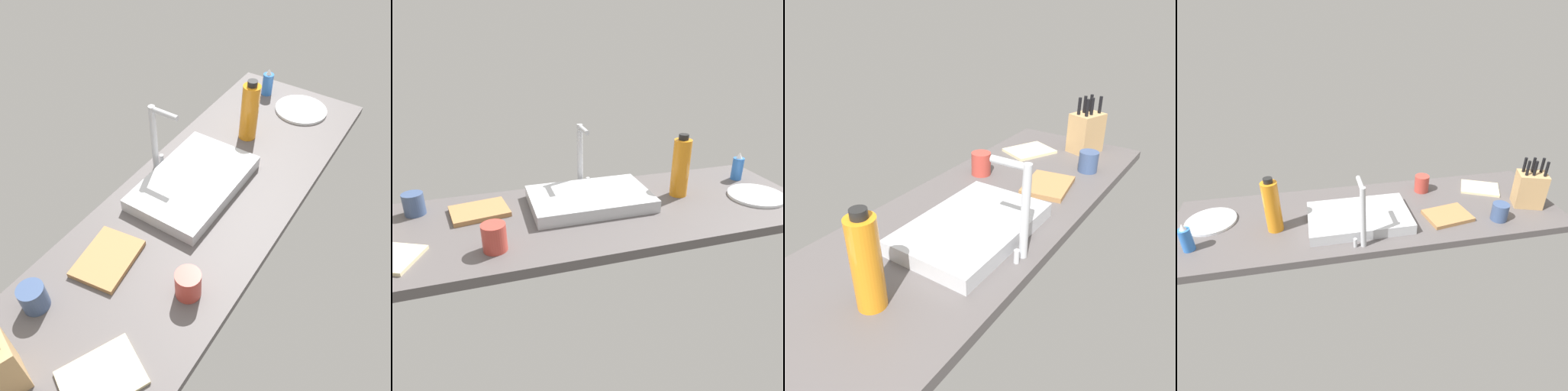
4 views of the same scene
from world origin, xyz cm
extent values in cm
cube|color=#514C4C|center=(0.00, 0.00, 1.75)|extent=(185.64, 58.82, 3.50)
cube|color=#B7BABF|center=(7.20, 6.50, 5.92)|extent=(46.49, 29.50, 4.83)
cylinder|color=#B7BABF|center=(8.31, 24.41, 17.35)|extent=(2.40, 2.40, 27.70)
cylinder|color=#B7BABF|center=(8.31, 19.08, 30.20)|extent=(2.00, 10.65, 2.00)
cylinder|color=#B7BABF|center=(11.81, 24.41, 5.50)|extent=(1.60, 1.60, 4.00)
cube|color=tan|center=(-78.27, 7.88, 12.17)|extent=(16.06, 14.11, 17.35)
cylinder|color=black|center=(-82.74, 7.01, 24.51)|extent=(1.78, 1.78, 7.32)
cylinder|color=black|center=(-81.85, 11.46, 24.51)|extent=(1.78, 1.78, 7.32)
cylinder|color=black|center=(-78.78, 5.69, 24.51)|extent=(1.78, 1.78, 7.32)
cylinder|color=black|center=(-77.28, 9.54, 24.51)|extent=(1.78, 1.78, 7.32)
cylinder|color=black|center=(-74.63, 4.85, 24.51)|extent=(1.78, 1.78, 7.32)
cylinder|color=black|center=(-73.91, 8.69, 24.51)|extent=(1.78, 1.78, 7.32)
cube|color=#9E7042|center=(-34.77, 11.04, 4.40)|extent=(22.74, 18.51, 1.80)
cylinder|color=blue|center=(79.40, 12.70, 8.53)|extent=(4.90, 4.90, 10.06)
cone|color=silver|center=(79.40, 12.70, 14.96)|extent=(2.70, 2.70, 2.80)
cylinder|color=orange|center=(45.02, 4.75, 15.27)|extent=(7.12, 7.12, 23.53)
cylinder|color=black|center=(45.02, 4.75, 28.13)|extent=(3.92, 3.92, 2.20)
cylinder|color=white|center=(74.82, -6.67, 4.10)|extent=(22.72, 22.72, 1.20)
cube|color=beige|center=(-63.13, -11.89, 4.10)|extent=(24.34, 22.00, 1.20)
cylinder|color=#384C75|center=(-57.65, 17.50, 7.66)|extent=(7.64, 7.64, 8.32)
cylinder|color=#B23D33|center=(-30.87, -16.35, 8.01)|extent=(7.66, 7.66, 9.02)
camera|label=1|loc=(-85.21, -54.13, 110.11)|focal=38.55mm
camera|label=2|loc=(-32.14, -119.77, 67.19)|focal=34.21mm
camera|label=3|loc=(90.20, 66.37, 69.66)|focal=36.99mm
camera|label=4|loc=(26.75, 134.13, 91.18)|focal=30.59mm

